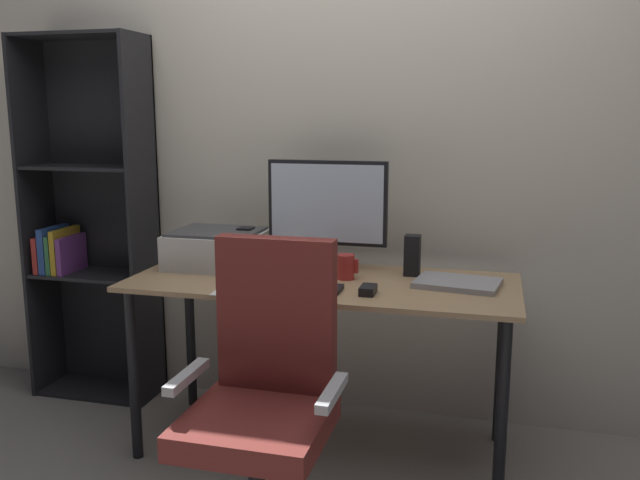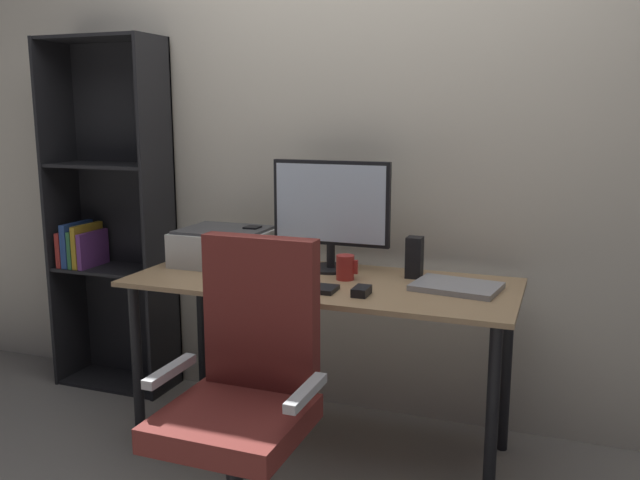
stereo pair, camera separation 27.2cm
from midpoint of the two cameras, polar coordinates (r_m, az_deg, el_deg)
The scene contains 14 objects.
ground_plane at distance 2.99m, azimuth 2.84°, elevation -17.33°, with size 12.00×12.00×0.00m, color gray.
back_wall at distance 3.11m, azimuth 5.86°, elevation 8.74°, with size 6.40×0.10×2.60m, color beige.
desk at distance 2.74m, azimuth 2.96°, elevation -5.27°, with size 1.57×0.65×0.74m.
monitor at distance 2.85m, azimuth 3.66°, elevation 2.66°, with size 0.52×0.20×0.47m.
keyboard at distance 2.58m, azimuth 1.29°, elevation -4.05°, with size 0.29×0.11×0.02m, color black.
mouse at distance 2.51m, azimuth 6.66°, elevation -4.39°, with size 0.06×0.10×0.03m, color black.
coffee_mug at distance 2.72m, azimuth 5.04°, elevation -2.37°, with size 0.09×0.07×0.10m.
laptop at distance 2.66m, azimuth 14.45°, elevation -3.89°, with size 0.32×0.23×0.02m, color #99999E.
speaker_left at distance 3.00m, azimuth -3.18°, elevation -0.46°, with size 0.06×0.07×0.17m, color black.
speaker_right at distance 2.79m, azimuth 10.82°, elevation -1.49°, with size 0.06×0.07×0.17m, color black.
printer at distance 3.00m, azimuth -5.57°, elevation -0.57°, with size 0.40×0.34×0.16m.
paper_sheet at distance 2.65m, azimuth -3.45°, elevation -3.85°, with size 0.21×0.30×0.00m, color white.
office_chair at distance 2.24m, azimuth -2.93°, elevation -14.33°, with size 0.54×0.54×1.01m.
bookshelf at distance 3.55m, azimuth -15.33°, elevation 1.59°, with size 0.61×0.28×1.77m.
Camera 2 is at (0.92, -2.47, 1.41)m, focal length 37.59 mm.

